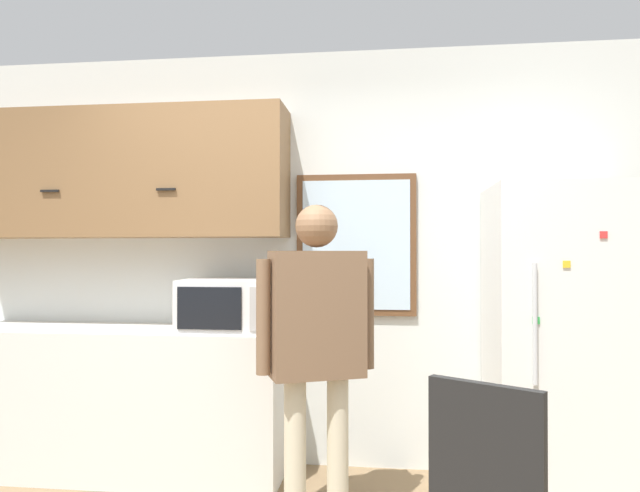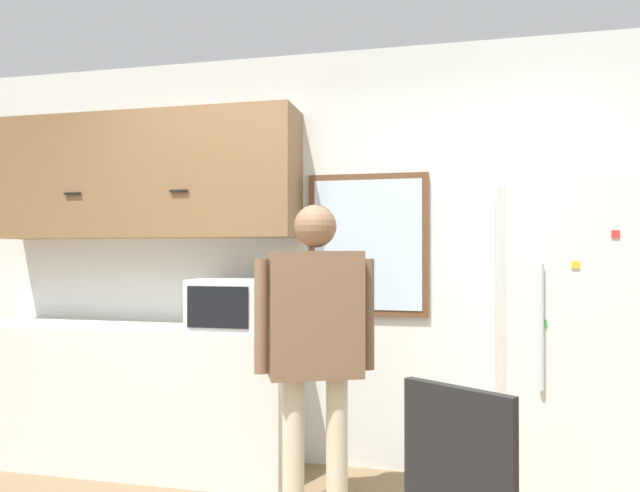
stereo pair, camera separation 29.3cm
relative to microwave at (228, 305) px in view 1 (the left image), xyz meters
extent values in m
cube|color=silver|center=(0.38, 0.35, 0.28)|extent=(6.00, 0.06, 2.70)
cube|color=silver|center=(-0.75, 0.04, -0.61)|extent=(2.15, 0.56, 0.91)
cube|color=olive|center=(-0.75, 0.13, 0.83)|extent=(2.15, 0.37, 0.82)
cube|color=black|center=(-1.12, -0.06, 0.70)|extent=(0.12, 0.01, 0.01)
cube|color=black|center=(-0.37, -0.06, 0.70)|extent=(0.12, 0.01, 0.01)
cube|color=white|center=(0.00, 0.00, 0.00)|extent=(0.54, 0.42, 0.31)
cube|color=black|center=(-0.05, -0.21, 0.00)|extent=(0.38, 0.01, 0.24)
cube|color=#B2B2B2|center=(0.23, -0.21, 0.00)|extent=(0.08, 0.01, 0.25)
cylinder|color=beige|center=(0.51, -0.58, -0.68)|extent=(0.11, 0.11, 0.76)
cylinder|color=beige|center=(0.72, -0.49, -0.68)|extent=(0.11, 0.11, 0.76)
cube|color=brown|center=(0.61, -0.53, 0.01)|extent=(0.51, 0.38, 0.63)
sphere|color=#8C6647|center=(0.61, -0.53, 0.45)|extent=(0.22, 0.22, 0.22)
cylinder|color=brown|center=(0.36, -0.64, 0.01)|extent=(0.07, 0.07, 0.56)
cylinder|color=brown|center=(0.86, -0.43, 0.01)|extent=(0.07, 0.07, 0.56)
cube|color=white|center=(1.91, -0.02, -0.18)|extent=(0.71, 0.66, 1.76)
cylinder|color=silver|center=(1.71, -0.37, -0.04)|extent=(0.02, 0.02, 0.62)
cube|color=red|center=(2.05, -0.35, 0.41)|extent=(0.04, 0.01, 0.04)
cube|color=yellow|center=(1.87, -0.35, 0.26)|extent=(0.04, 0.01, 0.04)
cube|color=green|center=(1.72, -0.35, -0.03)|extent=(0.04, 0.01, 0.04)
cube|color=black|center=(1.30, -1.40, -0.37)|extent=(0.36, 0.25, 0.50)
cube|color=brown|center=(0.76, 0.31, 0.37)|extent=(0.77, 0.04, 0.91)
cube|color=silver|center=(0.76, 0.29, 0.37)|extent=(0.69, 0.01, 0.83)
camera|label=1|loc=(0.98, -3.38, 0.32)|focal=32.00mm
camera|label=2|loc=(1.26, -3.33, 0.32)|focal=32.00mm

